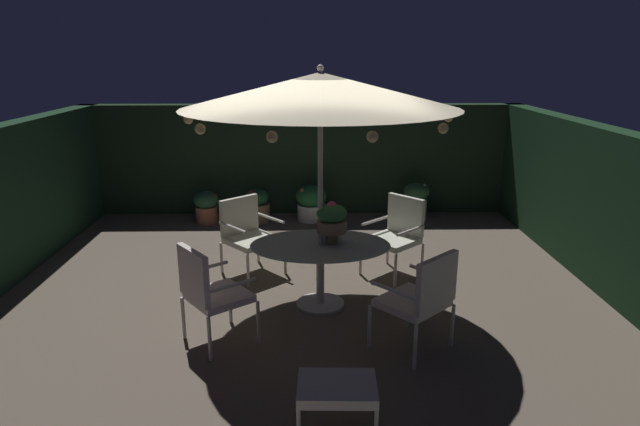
{
  "coord_description": "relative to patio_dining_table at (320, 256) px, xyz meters",
  "views": [
    {
      "loc": [
        0.11,
        -5.86,
        2.75
      ],
      "look_at": [
        0.23,
        -0.02,
        1.04
      ],
      "focal_mm": 30.7,
      "sensor_mm": 36.0,
      "label": 1
    }
  ],
  "objects": [
    {
      "name": "ground_plane",
      "position": [
        -0.23,
        0.2,
        -0.61
      ],
      "size": [
        7.64,
        7.6,
        0.02
      ],
      "primitive_type": "cube",
      "color": "brown"
    },
    {
      "name": "hedge_backdrop_rear",
      "position": [
        -0.23,
        3.85,
        0.35
      ],
      "size": [
        7.64,
        0.3,
        1.9
      ],
      "primitive_type": "cube",
      "color": "#1D301E",
      "rests_on": "ground_plane"
    },
    {
      "name": "hedge_backdrop_right",
      "position": [
        3.43,
        0.2,
        0.35
      ],
      "size": [
        0.3,
        7.6,
        1.9
      ],
      "primitive_type": "cube",
      "color": "#16341C",
      "rests_on": "ground_plane"
    },
    {
      "name": "patio_dining_table",
      "position": [
        0.0,
        0.0,
        0.0
      ],
      "size": [
        1.55,
        1.13,
        0.74
      ],
      "color": "silver",
      "rests_on": "ground_plane"
    },
    {
      "name": "patio_umbrella",
      "position": [
        -0.0,
        -0.0,
        1.78
      ],
      "size": [
        2.87,
        2.87,
        2.64
      ],
      "color": "beige",
      "rests_on": "ground_plane"
    },
    {
      "name": "centerpiece_planter",
      "position": [
        0.13,
        0.02,
        0.42
      ],
      "size": [
        0.33,
        0.33,
        0.47
      ],
      "color": "olive",
      "rests_on": "patio_dining_table"
    },
    {
      "name": "patio_chair_north",
      "position": [
        0.93,
        -1.01,
        -0.02
      ],
      "size": [
        0.84,
        0.84,
        1.0
      ],
      "color": "silver",
      "rests_on": "ground_plane"
    },
    {
      "name": "patio_chair_northeast",
      "position": [
        1.0,
        0.93,
        -0.02
      ],
      "size": [
        0.82,
        0.82,
        1.0
      ],
      "color": "beige",
      "rests_on": "ground_plane"
    },
    {
      "name": "patio_chair_east",
      "position": [
        -0.91,
        1.02,
        -0.05
      ],
      "size": [
        0.86,
        0.86,
        0.97
      ],
      "color": "beige",
      "rests_on": "ground_plane"
    },
    {
      "name": "patio_chair_southeast",
      "position": [
        -1.08,
        -0.84,
        -0.01
      ],
      "size": [
        0.79,
        0.79,
        1.01
      ],
      "color": "silver",
      "rests_on": "ground_plane"
    },
    {
      "name": "ottoman_footrest",
      "position": [
        0.08,
        -2.09,
        -0.28
      ],
      "size": [
        0.61,
        0.45,
        0.37
      ],
      "color": "beige",
      "rests_on": "ground_plane"
    },
    {
      "name": "potted_plant_back_left",
      "position": [
        -1.0,
        3.21,
        -0.32
      ],
      "size": [
        0.43,
        0.43,
        0.57
      ],
      "color": "#806246",
      "rests_on": "ground_plane"
    },
    {
      "name": "potted_plant_back_center",
      "position": [
        -0.09,
        3.28,
        -0.28
      ],
      "size": [
        0.52,
        0.52,
        0.6
      ],
      "color": "silver",
      "rests_on": "ground_plane"
    },
    {
      "name": "potted_plant_right_far",
      "position": [
        -1.85,
        3.18,
        -0.31
      ],
      "size": [
        0.41,
        0.41,
        0.53
      ],
      "color": "#A86046",
      "rests_on": "ground_plane"
    },
    {
      "name": "potted_plant_front_corner",
      "position": [
        1.7,
        3.3,
        -0.25
      ],
      "size": [
        0.43,
        0.43,
        0.64
      ],
      "color": "beige",
      "rests_on": "ground_plane"
    }
  ]
}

